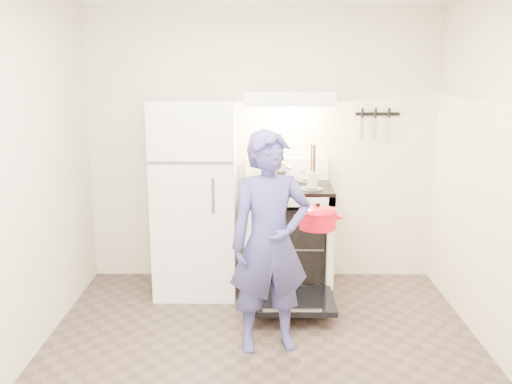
% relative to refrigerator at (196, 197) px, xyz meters
% --- Properties ---
extents(floor, '(3.60, 3.60, 0.00)m').
position_rel_refrigerator_xyz_m(floor, '(0.58, -1.45, -0.85)').
color(floor, '#4D3F35').
rests_on(floor, ground).
extents(back_wall, '(3.20, 0.02, 2.50)m').
position_rel_refrigerator_xyz_m(back_wall, '(0.58, 0.35, 0.40)').
color(back_wall, beige).
rests_on(back_wall, ground).
extents(refrigerator, '(0.70, 0.70, 1.70)m').
position_rel_refrigerator_xyz_m(refrigerator, '(0.00, 0.00, 0.00)').
color(refrigerator, white).
rests_on(refrigerator, floor).
extents(stove_body, '(0.76, 0.65, 0.92)m').
position_rel_refrigerator_xyz_m(stove_body, '(0.81, 0.02, -0.39)').
color(stove_body, white).
rests_on(stove_body, floor).
extents(cooktop, '(0.76, 0.65, 0.03)m').
position_rel_refrigerator_xyz_m(cooktop, '(0.81, 0.02, 0.09)').
color(cooktop, black).
rests_on(cooktop, stove_body).
extents(backsplash, '(0.76, 0.07, 0.20)m').
position_rel_refrigerator_xyz_m(backsplash, '(0.81, 0.31, 0.20)').
color(backsplash, white).
rests_on(backsplash, cooktop).
extents(oven_door, '(0.70, 0.54, 0.04)m').
position_rel_refrigerator_xyz_m(oven_door, '(0.81, -0.57, -0.72)').
color(oven_door, black).
rests_on(oven_door, floor).
extents(oven_rack, '(0.60, 0.52, 0.01)m').
position_rel_refrigerator_xyz_m(oven_rack, '(0.81, 0.02, -0.41)').
color(oven_rack, slate).
rests_on(oven_rack, stove_body).
extents(range_hood, '(0.76, 0.50, 0.12)m').
position_rel_refrigerator_xyz_m(range_hood, '(0.81, 0.10, 0.86)').
color(range_hood, white).
rests_on(range_hood, back_wall).
extents(knife_strip, '(0.40, 0.02, 0.03)m').
position_rel_refrigerator_xyz_m(knife_strip, '(1.63, 0.33, 0.70)').
color(knife_strip, black).
rests_on(knife_strip, back_wall).
extents(pizza_stone, '(0.31, 0.31, 0.02)m').
position_rel_refrigerator_xyz_m(pizza_stone, '(0.86, 0.11, -0.40)').
color(pizza_stone, '#8C6D51').
rests_on(pizza_stone, oven_rack).
extents(tea_kettle, '(0.24, 0.20, 0.29)m').
position_rel_refrigerator_xyz_m(tea_kettle, '(0.71, 0.11, 0.25)').
color(tea_kettle, silver).
rests_on(tea_kettle, cooktop).
extents(utensil_jar, '(0.10, 0.10, 0.13)m').
position_rel_refrigerator_xyz_m(utensil_jar, '(1.01, -0.19, 0.20)').
color(utensil_jar, silver).
rests_on(utensil_jar, cooktop).
extents(person, '(0.64, 0.49, 1.57)m').
position_rel_refrigerator_xyz_m(person, '(0.63, -1.09, -0.07)').
color(person, '#383C7F').
rests_on(person, floor).
extents(dutch_oven, '(0.36, 0.29, 0.23)m').
position_rel_refrigerator_xyz_m(dutch_oven, '(1.00, -0.69, -0.01)').
color(dutch_oven, red).
rests_on(dutch_oven, person).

